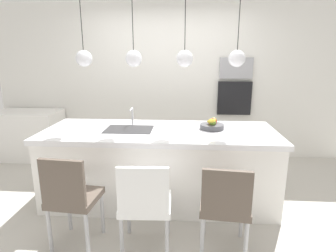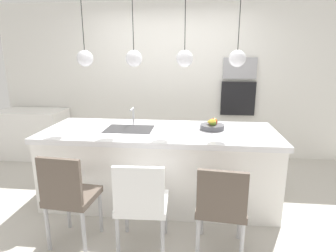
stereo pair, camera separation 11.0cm
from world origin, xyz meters
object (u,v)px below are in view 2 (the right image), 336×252
(fruit_bowl, at_px, (212,125))
(chair_far, at_px, (221,204))
(oven, at_px, (238,98))
(chair_near, at_px, (69,194))
(microwave, at_px, (240,68))
(chair_middle, at_px, (141,201))

(fruit_bowl, bearing_deg, chair_far, -87.90)
(oven, height_order, chair_near, oven)
(microwave, relative_size, chair_middle, 0.62)
(microwave, xyz_separation_m, chair_near, (-1.82, -2.54, -1.02))
(microwave, bearing_deg, chair_middle, -114.39)
(oven, bearing_deg, chair_middle, -114.39)
(microwave, relative_size, chair_near, 0.59)
(chair_near, xyz_separation_m, chair_far, (1.36, -0.00, -0.02))
(oven, xyz_separation_m, chair_middle, (-1.15, -2.54, -0.55))
(oven, xyz_separation_m, chair_far, (-0.46, -2.54, -0.54))
(fruit_bowl, distance_m, oven, 1.58)
(fruit_bowl, bearing_deg, chair_near, -141.68)
(oven, bearing_deg, chair_far, -100.16)
(oven, bearing_deg, microwave, 0.00)
(microwave, distance_m, chair_far, 2.78)
(fruit_bowl, distance_m, microwave, 1.68)
(microwave, bearing_deg, oven, 0.00)
(chair_near, distance_m, chair_middle, 0.67)
(fruit_bowl, bearing_deg, oven, 71.69)
(fruit_bowl, xyz_separation_m, chair_far, (0.04, -1.05, -0.44))
(microwave, relative_size, chair_far, 0.62)
(fruit_bowl, height_order, oven, oven)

